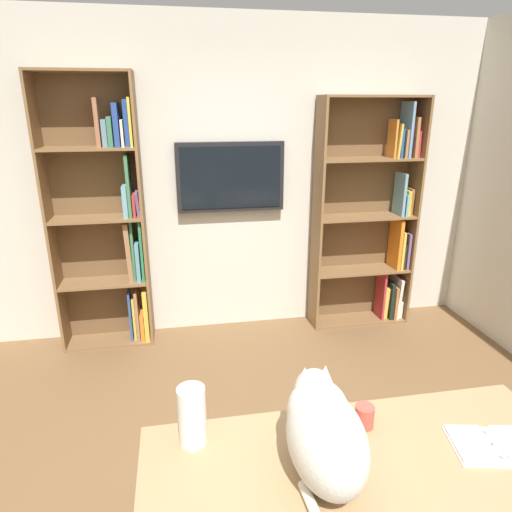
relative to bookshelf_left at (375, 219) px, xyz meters
name	(u,v)px	position (x,y,z in m)	size (l,w,h in m)	color
wall_back	(235,182)	(1.26, -0.16, 0.35)	(4.52, 0.06, 2.70)	beige
bookshelf_left	(375,219)	(0.00, 0.00, 0.00)	(0.92, 0.28, 2.07)	brown
bookshelf_right	(109,221)	(2.33, 0.00, 0.09)	(0.75, 0.28, 2.24)	brown
wall_mounted_tv	(231,177)	(1.31, -0.08, 0.41)	(0.92, 0.07, 0.59)	black
desk	(366,485)	(1.13, 2.49, -0.37)	(1.70, 0.67, 0.73)	#A37F56
cat	(323,430)	(1.31, 2.48, -0.09)	(0.27, 0.57, 0.36)	silver
open_binder	(495,445)	(0.60, 2.49, -0.26)	(0.37, 0.28, 0.02)	white
paper_towel_roll	(192,416)	(1.76, 2.25, -0.15)	(0.11, 0.11, 0.25)	white
coffee_mug	(364,416)	(1.06, 2.29, -0.22)	(0.08, 0.08, 0.10)	#D84C3F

